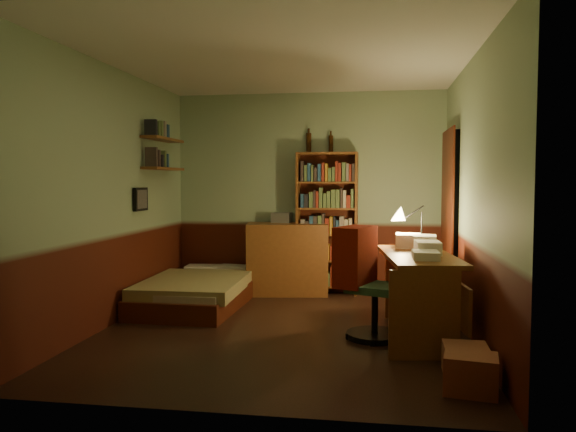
# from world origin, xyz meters

# --- Properties ---
(floor) EXTENTS (3.50, 4.00, 0.02)m
(floor) POSITION_xyz_m (0.00, 0.00, -0.01)
(floor) COLOR black
(floor) RESTS_ON ground
(ceiling) EXTENTS (3.50, 4.00, 0.02)m
(ceiling) POSITION_xyz_m (0.00, 0.00, 2.61)
(ceiling) COLOR silver
(ceiling) RESTS_ON wall_back
(wall_back) EXTENTS (3.50, 0.02, 2.60)m
(wall_back) POSITION_xyz_m (0.00, 2.01, 1.30)
(wall_back) COLOR #8AA57F
(wall_back) RESTS_ON ground
(wall_left) EXTENTS (0.02, 4.00, 2.60)m
(wall_left) POSITION_xyz_m (-1.76, 0.00, 1.30)
(wall_left) COLOR #8AA57F
(wall_left) RESTS_ON ground
(wall_right) EXTENTS (0.02, 4.00, 2.60)m
(wall_right) POSITION_xyz_m (1.76, 0.00, 1.30)
(wall_right) COLOR #8AA57F
(wall_right) RESTS_ON ground
(wall_front) EXTENTS (3.50, 0.02, 2.60)m
(wall_front) POSITION_xyz_m (0.00, -2.01, 1.30)
(wall_front) COLOR #8AA57F
(wall_front) RESTS_ON ground
(doorway) EXTENTS (0.06, 0.90, 2.00)m
(doorway) POSITION_xyz_m (1.72, 1.30, 1.00)
(doorway) COLOR black
(doorway) RESTS_ON ground
(door_trim) EXTENTS (0.02, 0.98, 2.08)m
(door_trim) POSITION_xyz_m (1.69, 1.30, 1.00)
(door_trim) COLOR #44180C
(door_trim) RESTS_ON ground
(bed) EXTENTS (1.08, 1.95, 0.57)m
(bed) POSITION_xyz_m (-1.17, 0.97, 0.29)
(bed) COLOR olive
(bed) RESTS_ON ground
(dresser) EXTENTS (1.09, 0.66, 0.91)m
(dresser) POSITION_xyz_m (-0.25, 1.76, 0.46)
(dresser) COLOR brown
(dresser) RESTS_ON ground
(mini_stereo) EXTENTS (0.26, 0.21, 0.13)m
(mini_stereo) POSITION_xyz_m (-0.34, 1.89, 0.98)
(mini_stereo) COLOR #B2B2B7
(mini_stereo) RESTS_ON dresser
(bookshelf) EXTENTS (0.78, 0.25, 1.82)m
(bookshelf) POSITION_xyz_m (0.26, 1.85, 0.91)
(bookshelf) COLOR brown
(bookshelf) RESTS_ON ground
(bottle_left) EXTENTS (0.09, 0.09, 0.26)m
(bottle_left) POSITION_xyz_m (0.01, 1.96, 1.95)
(bottle_left) COLOR black
(bottle_left) RESTS_ON bookshelf
(bottle_right) EXTENTS (0.06, 0.06, 0.22)m
(bottle_right) POSITION_xyz_m (0.29, 1.96, 1.93)
(bottle_right) COLOR black
(bottle_right) RESTS_ON bookshelf
(desk) EXTENTS (0.76, 1.51, 0.78)m
(desk) POSITION_xyz_m (1.27, -0.03, 0.39)
(desk) COLOR brown
(desk) RESTS_ON ground
(paper_stack) EXTENTS (0.27, 0.35, 0.14)m
(paper_stack) POSITION_xyz_m (1.21, 0.49, 0.85)
(paper_stack) COLOR silver
(paper_stack) RESTS_ON desk
(desk_lamp) EXTENTS (0.22, 0.22, 0.58)m
(desk_lamp) POSITION_xyz_m (1.35, 0.68, 1.07)
(desk_lamp) COLOR black
(desk_lamp) RESTS_ON desk
(office_chair) EXTENTS (0.69, 0.65, 1.10)m
(office_chair) POSITION_xyz_m (0.87, -0.16, 0.55)
(office_chair) COLOR #365D3A
(office_chair) RESTS_ON ground
(red_jacket) EXTENTS (0.33, 0.51, 0.56)m
(red_jacket) POSITION_xyz_m (0.69, 0.08, 1.37)
(red_jacket) COLOR maroon
(red_jacket) RESTS_ON office_chair
(wall_shelf_lower) EXTENTS (0.20, 0.90, 0.03)m
(wall_shelf_lower) POSITION_xyz_m (-1.64, 1.10, 1.60)
(wall_shelf_lower) COLOR brown
(wall_shelf_lower) RESTS_ON wall_left
(wall_shelf_upper) EXTENTS (0.20, 0.90, 0.03)m
(wall_shelf_upper) POSITION_xyz_m (-1.64, 1.10, 1.95)
(wall_shelf_upper) COLOR brown
(wall_shelf_upper) RESTS_ON wall_left
(framed_picture) EXTENTS (0.04, 0.32, 0.26)m
(framed_picture) POSITION_xyz_m (-1.72, 0.60, 1.25)
(framed_picture) COLOR black
(framed_picture) RESTS_ON wall_left
(cardboard_box_a) EXTENTS (0.40, 0.34, 0.26)m
(cardboard_box_a) POSITION_xyz_m (1.52, -1.41, 0.13)
(cardboard_box_a) COLOR #A35D40
(cardboard_box_a) RESTS_ON ground
(cardboard_box_b) EXTENTS (0.33, 0.27, 0.23)m
(cardboard_box_b) POSITION_xyz_m (1.55, -1.03, 0.11)
(cardboard_box_b) COLOR #A35D40
(cardboard_box_b) RESTS_ON ground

